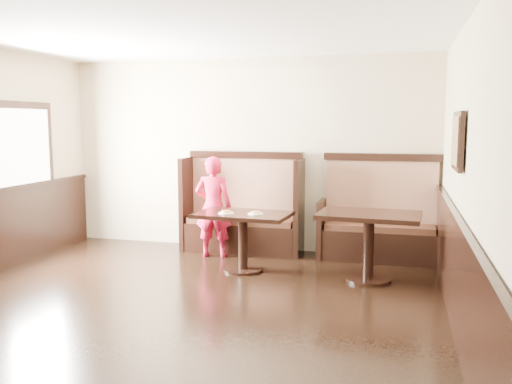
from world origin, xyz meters
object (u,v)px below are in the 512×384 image
(booth_neighbor, at_px, (380,225))
(child, at_px, (213,207))
(booth_main, at_px, (243,215))
(table_main, at_px, (243,226))
(table_neighbor, at_px, (369,230))

(booth_neighbor, distance_m, child, 2.30)
(booth_main, height_order, table_main, booth_main)
(child, bearing_deg, table_neighbor, 157.65)
(table_neighbor, bearing_deg, booth_neighbor, 89.72)
(booth_neighbor, bearing_deg, child, -168.70)
(booth_main, height_order, booth_neighbor, same)
(booth_main, xyz_separation_m, child, (-0.30, -0.45, 0.18))
(booth_neighbor, height_order, child, booth_neighbor)
(table_main, distance_m, table_neighbor, 1.56)
(table_neighbor, relative_size, child, 0.87)
(booth_neighbor, xyz_separation_m, table_neighbor, (-0.09, -1.08, 0.13))
(booth_main, bearing_deg, child, -123.48)
(table_main, distance_m, child, 0.86)
(table_neighbor, bearing_deg, booth_main, 154.29)
(table_neighbor, bearing_deg, child, 168.16)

